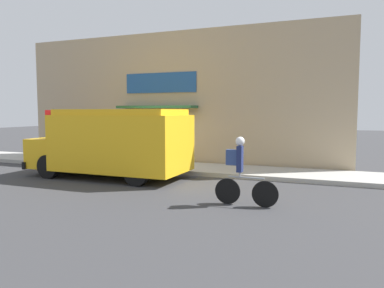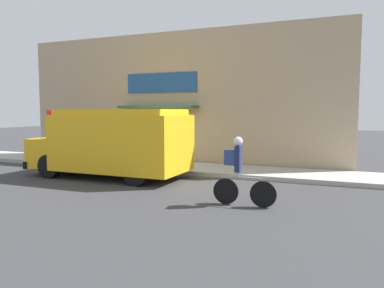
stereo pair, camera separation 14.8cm
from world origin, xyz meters
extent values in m
plane|color=#38383A|center=(0.00, 0.00, 0.00)|extent=(70.00, 70.00, 0.00)
cube|color=#ADAAA3|center=(0.00, 1.10, 0.07)|extent=(28.00, 2.19, 0.15)
cube|color=tan|center=(0.00, 2.37, 2.69)|extent=(14.03, 0.18, 5.38)
cube|color=#1E4C93|center=(-0.43, 2.26, 3.34)|extent=(3.17, 0.05, 0.81)
cube|color=#235633|center=(-0.43, 1.89, 2.35)|extent=(3.32, 0.77, 0.10)
cube|color=yellow|center=(-0.07, -1.26, 1.16)|extent=(4.24, 2.19, 1.79)
cube|color=yellow|center=(-2.73, -1.25, 0.76)|extent=(1.07, 2.01, 0.98)
cube|color=yellow|center=(-0.07, -1.26, 2.15)|extent=(3.90, 2.01, 0.18)
cube|color=black|center=(-3.22, -1.25, 0.37)|extent=(0.13, 2.13, 0.24)
cube|color=red|center=(-1.24, 0.08, 1.25)|extent=(0.03, 0.44, 0.44)
cylinder|color=black|center=(-2.25, -0.32, 0.39)|extent=(0.77, 0.26, 0.77)
cylinder|color=black|center=(-2.26, -2.18, 0.39)|extent=(0.77, 0.26, 0.77)
cylinder|color=black|center=(1.04, -0.33, 0.39)|extent=(0.77, 0.26, 0.77)
cylinder|color=black|center=(1.03, -2.19, 0.39)|extent=(0.77, 0.26, 0.77)
cylinder|color=black|center=(4.99, -3.22, 0.30)|extent=(0.61, 0.05, 0.61)
cylinder|color=black|center=(4.11, -3.23, 0.30)|extent=(0.61, 0.05, 0.61)
cylinder|color=#999EA3|center=(4.55, -3.23, 0.66)|extent=(0.84, 0.05, 0.04)
cylinder|color=#999EA3|center=(4.40, -3.23, 0.72)|extent=(0.04, 0.04, 0.12)
cube|color=navy|center=(4.40, -3.23, 1.08)|extent=(0.12, 0.20, 0.61)
sphere|color=white|center=(4.40, -3.23, 1.49)|extent=(0.21, 0.21, 0.21)
cube|color=navy|center=(4.21, -3.23, 1.11)|extent=(0.26, 0.14, 0.36)
cylinder|color=slate|center=(-4.48, 0.56, 1.21)|extent=(0.07, 0.07, 2.13)
cube|color=red|center=(-4.48, 0.51, 1.92)|extent=(0.45, 0.45, 0.60)
camera|label=1|loc=(6.59, -11.58, 2.19)|focal=35.00mm
camera|label=2|loc=(6.73, -11.52, 2.19)|focal=35.00mm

